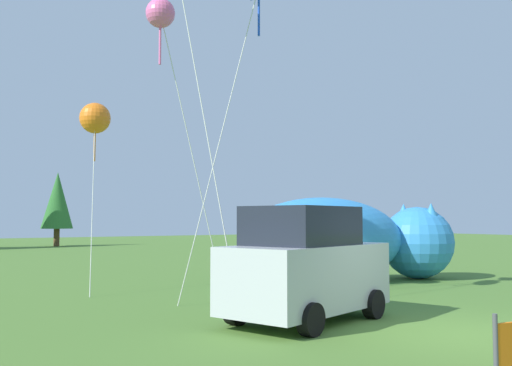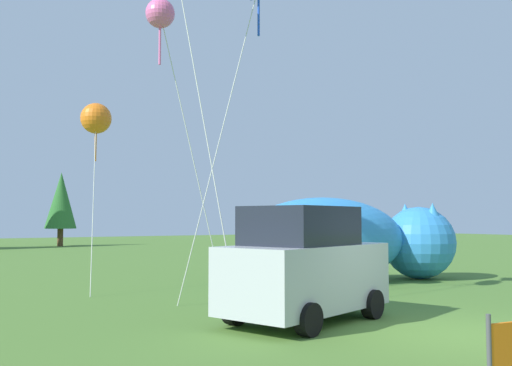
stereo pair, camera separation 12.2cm
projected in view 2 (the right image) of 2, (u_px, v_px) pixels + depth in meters
ground_plane at (460, 335)px, 10.14m from camera, size 120.00×120.00×0.00m
parked_car at (304, 266)px, 11.53m from camera, size 4.18×2.91×2.32m
inflatable_cat at (347, 243)px, 18.80m from camera, size 8.01×3.81×2.78m
kite_orange_flower at (96, 119)px, 17.17m from camera, size 1.02×2.16×5.57m
kite_pink_octopus at (161, 15)px, 14.21m from camera, size 2.29×0.73×7.56m
horizon_tree_west at (61, 201)px, 43.78m from camera, size 2.38×2.38×5.68m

